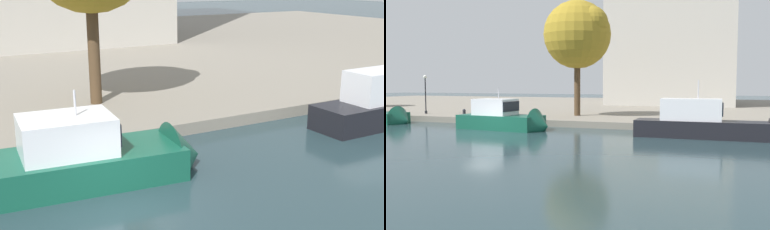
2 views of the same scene
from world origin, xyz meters
The scene contains 2 objects.
ground_plane centered at (0.00, 0.00, 0.00)m, with size 220.00×220.00×0.00m, color #23383D.
motor_yacht_2 centered at (0.30, 3.22, 0.73)m, with size 8.24×3.59×4.39m.
Camera 1 is at (-5.45, -13.49, 7.21)m, focal length 48.00 mm.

